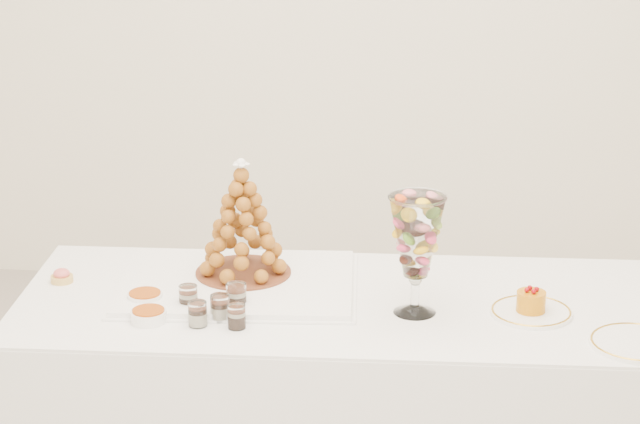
# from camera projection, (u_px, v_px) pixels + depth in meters

# --- Properties ---
(buffet_table) EXTENTS (1.91, 0.80, 0.72)m
(buffet_table) POSITION_uv_depth(u_px,v_px,m) (349.00, 414.00, 3.63)
(buffet_table) COLOR white
(buffet_table) RESTS_ON ground
(lace_tray) EXTENTS (0.69, 0.54, 0.02)m
(lace_tray) POSITION_uv_depth(u_px,v_px,m) (238.00, 283.00, 3.60)
(lace_tray) COLOR white
(lace_tray) RESTS_ON buffet_table
(macaron_vase) EXTENTS (0.15, 0.15, 0.33)m
(macaron_vase) POSITION_uv_depth(u_px,v_px,m) (417.00, 238.00, 3.37)
(macaron_vase) COLOR white
(macaron_vase) RESTS_ON buffet_table
(cake_plate) EXTENTS (0.23, 0.23, 0.01)m
(cake_plate) POSITION_uv_depth(u_px,v_px,m) (531.00, 312.00, 3.42)
(cake_plate) COLOR white
(cake_plate) RESTS_ON buffet_table
(spare_plate) EXTENTS (0.24, 0.24, 0.01)m
(spare_plate) POSITION_uv_depth(u_px,v_px,m) (636.00, 343.00, 3.23)
(spare_plate) COLOR white
(spare_plate) RESTS_ON buffet_table
(pink_tart) EXTENTS (0.07, 0.07, 0.04)m
(pink_tart) POSITION_uv_depth(u_px,v_px,m) (62.00, 276.00, 3.64)
(pink_tart) COLOR tan
(pink_tart) RESTS_ON buffet_table
(verrine_a) EXTENTS (0.05, 0.05, 0.07)m
(verrine_a) POSITION_uv_depth(u_px,v_px,m) (188.00, 298.00, 3.44)
(verrine_a) COLOR white
(verrine_a) RESTS_ON buffet_table
(verrine_b) EXTENTS (0.06, 0.06, 0.07)m
(verrine_b) POSITION_uv_depth(u_px,v_px,m) (220.00, 308.00, 3.38)
(verrine_b) COLOR white
(verrine_b) RESTS_ON buffet_table
(verrine_c) EXTENTS (0.06, 0.06, 0.08)m
(verrine_c) POSITION_uv_depth(u_px,v_px,m) (236.00, 297.00, 3.44)
(verrine_c) COLOR white
(verrine_c) RESTS_ON buffet_table
(verrine_d) EXTENTS (0.06, 0.06, 0.07)m
(verrine_d) POSITION_uv_depth(u_px,v_px,m) (198.00, 314.00, 3.34)
(verrine_d) COLOR white
(verrine_d) RESTS_ON buffet_table
(verrine_e) EXTENTS (0.06, 0.06, 0.07)m
(verrine_e) POSITION_uv_depth(u_px,v_px,m) (237.00, 317.00, 3.33)
(verrine_e) COLOR white
(verrine_e) RESTS_ON buffet_table
(ramekin_back) EXTENTS (0.10, 0.10, 0.03)m
(ramekin_back) POSITION_uv_depth(u_px,v_px,m) (145.00, 299.00, 3.49)
(ramekin_back) COLOR white
(ramekin_back) RESTS_ON buffet_table
(ramekin_front) EXTENTS (0.10, 0.10, 0.03)m
(ramekin_front) POSITION_uv_depth(u_px,v_px,m) (149.00, 316.00, 3.37)
(ramekin_front) COLOR white
(ramekin_front) RESTS_ON buffet_table
(croquembouche) EXTENTS (0.30, 0.30, 0.35)m
(croquembouche) POSITION_uv_depth(u_px,v_px,m) (242.00, 218.00, 3.60)
(croquembouche) COLOR brown
(croquembouche) RESTS_ON lace_tray
(mousse_cake) EXTENTS (0.08, 0.08, 0.07)m
(mousse_cake) POSITION_uv_depth(u_px,v_px,m) (531.00, 301.00, 3.41)
(mousse_cake) COLOR #C67409
(mousse_cake) RESTS_ON cake_plate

